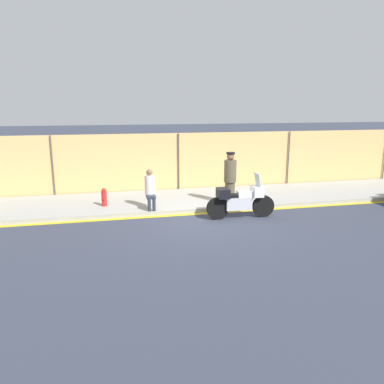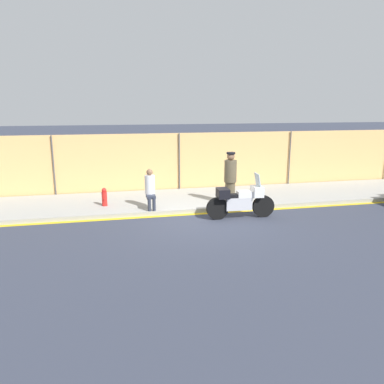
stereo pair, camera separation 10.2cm
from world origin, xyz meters
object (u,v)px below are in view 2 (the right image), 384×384
at_px(motorcycle, 240,200).
at_px(person_seated_on_curb, 150,187).
at_px(officer_standing, 230,178).
at_px(fire_hydrant, 104,197).

bearing_deg(motorcycle, person_seated_on_curb, 157.16).
distance_m(motorcycle, officer_standing, 1.43).
height_order(motorcycle, officer_standing, officer_standing).
height_order(person_seated_on_curb, fire_hydrant, person_seated_on_curb).
relative_size(motorcycle, officer_standing, 1.23).
distance_m(person_seated_on_curb, fire_hydrant, 1.72).
relative_size(officer_standing, fire_hydrant, 2.89).
xyz_separation_m(officer_standing, person_seated_on_curb, (-2.85, -0.04, -0.19)).
xyz_separation_m(motorcycle, person_seated_on_curb, (-2.76, 1.30, 0.30)).
distance_m(officer_standing, person_seated_on_curb, 2.85).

